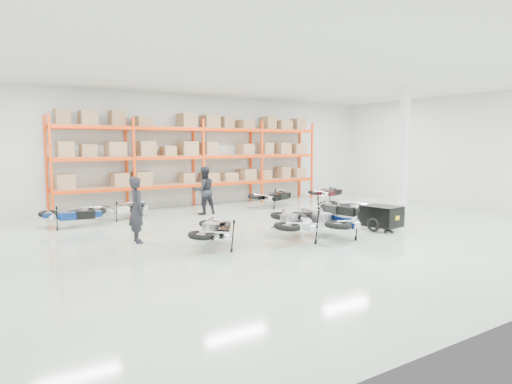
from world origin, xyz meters
TOP-DOWN VIEW (x-y plane):
  - room at (0.00, 0.00)m, footprint 18.00×18.00m
  - pallet_rack at (-0.00, 6.45)m, footprint 11.28×0.98m
  - structural_column at (5.20, 0.50)m, footprint 0.25×0.25m
  - moto_blue_centre at (0.01, -1.22)m, footprint 1.28×2.15m
  - moto_silver_left at (-0.85, -0.87)m, footprint 1.88×2.19m
  - moto_black_far_left at (-3.03, -0.54)m, footprint 1.76×1.95m
  - moto_touring_right at (2.09, 0.32)m, footprint 1.19×2.06m
  - trailer at (2.09, -1.27)m, footprint 0.95×1.76m
  - moto_back_a at (-5.31, 4.27)m, footprint 1.80×1.10m
  - moto_back_b at (-3.57, 4.88)m, footprint 1.64×0.94m
  - moto_back_c at (2.35, 4.59)m, footprint 2.05×1.42m
  - moto_back_d at (5.48, 4.78)m, footprint 1.80×1.17m
  - person_left at (-4.40, 1.08)m, footprint 0.46×0.65m
  - person_back at (-0.81, 4.39)m, footprint 0.86×0.69m

SIDE VIEW (x-z plane):
  - trailer at x=2.09m, z-range 0.06..0.78m
  - moto_back_b at x=-3.57m, z-range -0.03..0.98m
  - moto_back_d at x=5.48m, z-range -0.03..1.05m
  - moto_back_a at x=-5.31m, z-range -0.03..1.06m
  - moto_black_far_left at x=-3.03m, z-range -0.03..1.12m
  - moto_back_c at x=2.35m, z-range -0.03..1.17m
  - moto_touring_right at x=2.09m, z-range -0.04..1.24m
  - moto_silver_left at x=-0.85m, z-range -0.04..1.24m
  - moto_blue_centre at x=0.01m, z-range -0.04..1.27m
  - person_left at x=-4.40m, z-range 0.00..1.70m
  - person_back at x=-0.81m, z-range 0.00..1.72m
  - room at x=0.00m, z-range -6.75..11.25m
  - structural_column at x=5.20m, z-range 0.00..4.50m
  - pallet_rack at x=0.00m, z-range 0.45..4.07m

